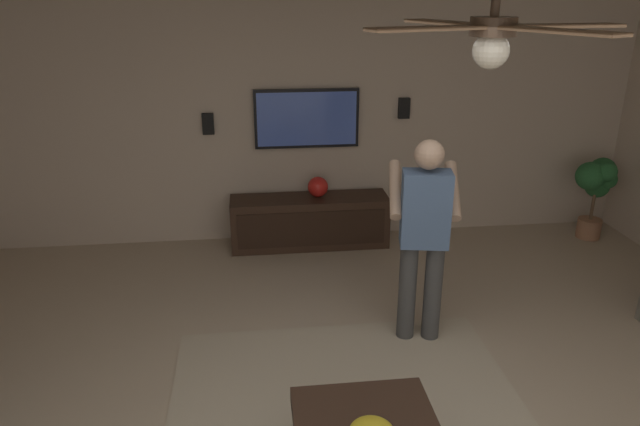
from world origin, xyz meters
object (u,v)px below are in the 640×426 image
Objects in this scene: person_standing at (424,230)px; potted_plant_tall at (597,184)px; tv at (307,119)px; ceiling_fan at (494,34)px; wall_speaker_left at (404,108)px; vase_round at (318,187)px; media_console at (310,221)px; wall_speaker_right at (208,124)px.

person_standing reaches higher than potted_plant_tall.
tv is 3.82m from ceiling_fan.
wall_speaker_left is 3.83m from ceiling_fan.
vase_round is 0.18× the size of ceiling_fan.
vase_round is (-0.21, -0.09, -0.70)m from tv.
ceiling_fan reaches higher than potted_plant_tall.
media_console is 1.11m from tv.
ceiling_fan reaches higher than wall_speaker_right.
media_console is 0.40m from vase_round.
ceiling_fan reaches higher than media_console.
potted_plant_tall is at bearing -95.76° from wall_speaker_right.
ceiling_fan is at bearing 7.77° from media_console.
tv reaches higher than wall_speaker_right.
wall_speaker_right is 0.18× the size of ceiling_fan.
vase_round is (0.20, 3.08, 0.02)m from potted_plant_tall.
ceiling_fan is (-3.64, -1.50, 1.14)m from wall_speaker_right.
person_standing is 2.80m from wall_speaker_right.
vase_round is at bearing 23.86° from tv.
ceiling_fan is (-3.38, -0.46, 2.19)m from media_console.
vase_round reaches higher than media_console.
wall_speaker_right is (0.25, 1.04, 1.05)m from media_console.
tv is at bearing 23.86° from vase_round.
person_standing is at bearing 19.54° from media_console.
wall_speaker_right is (0.42, 4.21, 0.69)m from potted_plant_tall.
wall_speaker_left is 0.18× the size of ceiling_fan.
vase_round is 1.00× the size of wall_speaker_left.
potted_plant_tall is at bearing -101.37° from wall_speaker_left.
vase_round is at bearing 106.71° from media_console.
tv reaches higher than potted_plant_tall.
potted_plant_tall is at bearing 86.91° from media_console.
tv is (0.24, 0.00, 1.08)m from media_console.
media_console is 1.42× the size of ceiling_fan.
wall_speaker_right is (0.01, 1.04, -0.03)m from tv.
potted_plant_tall reaches higher than vase_round.
ceiling_fan reaches higher than vase_round.
tv is 0.93× the size of ceiling_fan.
wall_speaker_left is at bearing -9.33° from ceiling_fan.
ceiling_fan reaches higher than tv.
media_console is 1.50m from wall_speaker_right.
person_standing is 1.78× the size of potted_plant_tall.
potted_plant_tall is 4.18× the size of wall_speaker_left.
tv is 3.28m from potted_plant_tall.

